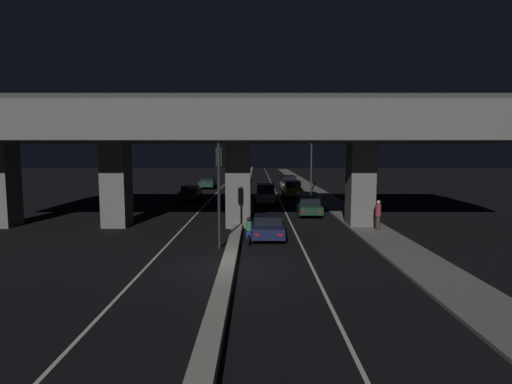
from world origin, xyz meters
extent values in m
plane|color=black|center=(0.00, 0.00, 0.00)|extent=(200.00, 200.00, 0.00)
cube|color=beige|center=(-3.54, 35.00, 0.00)|extent=(0.12, 126.00, 0.00)
cube|color=beige|center=(3.54, 35.00, 0.00)|extent=(0.12, 126.00, 0.00)
cube|color=gray|center=(0.00, 35.00, 0.18)|extent=(0.60, 126.00, 0.36)
cube|color=slate|center=(8.33, 28.00, 0.06)|extent=(2.50, 126.00, 0.12)
cube|color=#5B5956|center=(-7.97, 9.50, 2.76)|extent=(1.57, 1.79, 5.51)
cube|color=#5B5956|center=(7.97, 9.50, 2.76)|extent=(1.57, 1.79, 5.51)
cube|color=#5B5956|center=(0.00, 9.50, 2.76)|extent=(1.57, 1.79, 5.51)
cube|color=#5B5956|center=(-15.43, 9.50, 2.76)|extent=(1.57, 1.79, 5.51)
cube|color=#5B5956|center=(0.00, 9.50, 6.60)|extent=(37.67, 9.51, 2.18)
cube|color=#333335|center=(0.00, 9.50, 8.14)|extent=(37.67, 0.40, 0.90)
cylinder|color=black|center=(-0.70, 3.38, 2.66)|extent=(0.14, 0.14, 5.31)
cube|color=black|center=(-0.70, 3.56, 4.64)|extent=(0.30, 0.28, 0.95)
sphere|color=red|center=(-0.70, 3.71, 4.93)|extent=(0.18, 0.18, 0.18)
sphere|color=black|center=(-0.70, 3.71, 4.64)|extent=(0.18, 0.18, 0.18)
sphere|color=black|center=(-0.70, 3.71, 4.34)|extent=(0.18, 0.18, 0.18)
cylinder|color=#2D2D30|center=(7.50, 29.42, 4.36)|extent=(0.18, 0.18, 8.71)
cylinder|color=#2D2D30|center=(6.43, 29.42, 8.56)|extent=(2.15, 0.10, 0.10)
ellipsoid|color=#F2B759|center=(5.35, 29.42, 8.46)|extent=(0.56, 0.32, 0.24)
cube|color=#141938|center=(1.83, 5.80, 0.60)|extent=(1.76, 3.98, 0.58)
cube|color=black|center=(1.83, 5.71, 1.12)|extent=(1.53, 1.60, 0.46)
cylinder|color=black|center=(1.01, 7.12, 0.31)|extent=(0.21, 0.62, 0.62)
cylinder|color=black|center=(2.69, 7.10, 0.31)|extent=(0.21, 0.62, 0.62)
cylinder|color=black|center=(0.98, 4.51, 0.31)|extent=(0.21, 0.62, 0.62)
cylinder|color=black|center=(2.65, 4.49, 0.31)|extent=(0.21, 0.62, 0.62)
cube|color=red|center=(1.21, 3.82, 0.63)|extent=(0.18, 0.03, 0.11)
cube|color=red|center=(2.41, 3.81, 0.63)|extent=(0.18, 0.03, 0.11)
cube|color=black|center=(5.19, 14.25, 0.61)|extent=(1.78, 4.78, 0.58)
cube|color=black|center=(5.19, 14.25, 1.29)|extent=(1.55, 2.88, 0.78)
cylinder|color=black|center=(4.39, 15.83, 0.32)|extent=(0.21, 0.64, 0.64)
cylinder|color=black|center=(6.05, 15.80, 0.32)|extent=(0.21, 0.64, 0.64)
cylinder|color=black|center=(4.34, 12.69, 0.32)|extent=(0.21, 0.64, 0.64)
cylinder|color=black|center=(6.00, 12.66, 0.32)|extent=(0.21, 0.64, 0.64)
cube|color=red|center=(4.56, 11.87, 0.64)|extent=(0.18, 0.03, 0.11)
cube|color=red|center=(5.75, 11.85, 0.64)|extent=(0.18, 0.03, 0.11)
cube|color=gray|center=(2.09, 20.71, 0.70)|extent=(1.93, 4.18, 0.74)
cube|color=black|center=(2.09, 20.71, 1.47)|extent=(1.65, 2.53, 0.79)
cylinder|color=black|center=(1.27, 22.10, 0.33)|extent=(0.23, 0.67, 0.66)
cylinder|color=black|center=(3.00, 22.04, 0.33)|extent=(0.23, 0.67, 0.66)
cylinder|color=black|center=(1.17, 19.39, 0.33)|extent=(0.23, 0.67, 0.66)
cylinder|color=black|center=(2.90, 19.32, 0.33)|extent=(0.23, 0.67, 0.66)
cube|color=red|center=(1.39, 18.67, 0.74)|extent=(0.18, 0.04, 0.11)
cube|color=red|center=(2.63, 18.62, 0.74)|extent=(0.18, 0.04, 0.11)
cube|color=gold|center=(5.08, 26.60, 0.68)|extent=(1.78, 4.78, 0.76)
cube|color=black|center=(5.08, 26.60, 1.40)|extent=(1.56, 2.87, 0.68)
cylinder|color=black|center=(4.21, 28.17, 0.30)|extent=(0.20, 0.60, 0.60)
cylinder|color=black|center=(5.94, 28.18, 0.30)|extent=(0.20, 0.60, 0.60)
cylinder|color=black|center=(4.22, 25.02, 0.30)|extent=(0.20, 0.60, 0.60)
cylinder|color=black|center=(5.95, 25.02, 0.30)|extent=(0.20, 0.60, 0.60)
cube|color=red|center=(4.47, 24.20, 0.72)|extent=(0.18, 0.03, 0.11)
cube|color=red|center=(5.71, 24.20, 0.72)|extent=(0.18, 0.03, 0.11)
cube|color=silver|center=(5.19, 32.96, 0.68)|extent=(1.94, 4.34, 0.68)
cube|color=black|center=(5.19, 33.07, 1.45)|extent=(1.69, 3.13, 0.87)
cylinder|color=black|center=(4.26, 34.36, 0.34)|extent=(0.21, 0.68, 0.68)
cylinder|color=black|center=(6.07, 34.40, 0.34)|extent=(0.21, 0.68, 0.68)
cylinder|color=black|center=(4.31, 31.53, 0.34)|extent=(0.21, 0.68, 0.68)
cylinder|color=black|center=(6.13, 31.56, 0.34)|extent=(0.21, 0.68, 0.68)
cube|color=red|center=(4.59, 30.79, 0.71)|extent=(0.18, 0.03, 0.11)
cube|color=red|center=(5.89, 30.82, 0.71)|extent=(0.18, 0.03, 0.11)
cube|color=black|center=(-5.32, 22.58, 0.72)|extent=(1.89, 4.31, 0.73)
cube|color=black|center=(-5.33, 22.69, 1.30)|extent=(1.62, 1.74, 0.44)
cylinder|color=black|center=(-4.41, 21.19, 0.35)|extent=(0.21, 0.70, 0.70)
cylinder|color=black|center=(-6.18, 21.16, 0.35)|extent=(0.21, 0.70, 0.70)
cylinder|color=black|center=(-4.47, 24.01, 0.35)|extent=(0.21, 0.70, 0.70)
cylinder|color=black|center=(-6.24, 23.98, 0.35)|extent=(0.21, 0.70, 0.70)
cube|color=white|center=(-4.73, 24.74, 0.61)|extent=(0.18, 0.03, 0.11)
cube|color=white|center=(-6.00, 24.72, 0.61)|extent=(0.18, 0.03, 0.11)
cube|color=black|center=(-5.28, 36.33, 0.67)|extent=(1.89, 4.35, 0.65)
cube|color=black|center=(-5.28, 36.54, 1.24)|extent=(1.66, 2.09, 0.49)
cylinder|color=black|center=(-4.37, 34.89, 0.35)|extent=(0.20, 0.70, 0.70)
cylinder|color=black|center=(-6.21, 34.90, 0.35)|extent=(0.20, 0.70, 0.70)
cylinder|color=black|center=(-4.36, 37.76, 0.35)|extent=(0.20, 0.70, 0.70)
cylinder|color=black|center=(-6.20, 37.76, 0.35)|extent=(0.20, 0.70, 0.70)
cube|color=white|center=(-4.62, 38.51, 0.58)|extent=(0.18, 0.03, 0.11)
cube|color=white|center=(-5.93, 38.51, 0.58)|extent=(0.18, 0.03, 0.11)
cylinder|color=black|center=(0.80, 5.41, 0.29)|extent=(0.09, 0.58, 0.58)
cylinder|color=black|center=(0.76, 4.05, 0.29)|extent=(0.11, 0.58, 0.58)
cube|color=navy|center=(0.78, 4.73, 0.51)|extent=(0.27, 1.04, 0.32)
cylinder|color=#26593F|center=(0.78, 4.73, 0.93)|extent=(0.33, 0.33, 0.51)
sphere|color=black|center=(0.78, 4.73, 1.30)|extent=(0.24, 0.24, 0.24)
cube|color=red|center=(0.76, 4.00, 0.51)|extent=(0.08, 0.03, 0.08)
cylinder|color=black|center=(0.79, 12.91, 0.28)|extent=(0.10, 0.55, 0.55)
cylinder|color=black|center=(0.75, 11.74, 0.28)|extent=(0.12, 0.55, 0.55)
cube|color=maroon|center=(0.77, 12.32, 0.50)|extent=(0.27, 0.90, 0.32)
cylinder|color=#3F3F44|center=(0.77, 12.32, 0.93)|extent=(0.33, 0.33, 0.54)
sphere|color=#B21919|center=(0.77, 12.32, 1.32)|extent=(0.24, 0.24, 0.24)
cube|color=red|center=(0.75, 11.69, 0.50)|extent=(0.08, 0.03, 0.08)
cylinder|color=#2D261E|center=(8.61, 7.65, 0.56)|extent=(0.28, 0.28, 0.87)
cylinder|color=maroon|center=(8.61, 7.65, 1.36)|extent=(0.33, 0.33, 0.73)
sphere|color=tan|center=(8.61, 7.65, 1.84)|extent=(0.24, 0.24, 0.24)
camera|label=1|loc=(1.15, -16.42, 4.93)|focal=28.00mm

